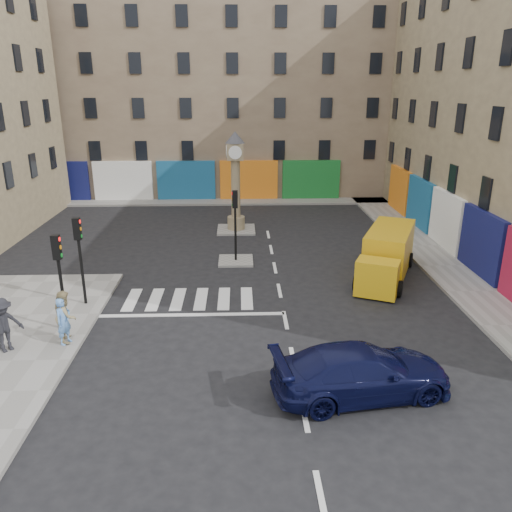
{
  "coord_description": "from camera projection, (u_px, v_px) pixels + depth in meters",
  "views": [
    {
      "loc": [
        -1.77,
        -16.87,
        8.86
      ],
      "look_at": [
        -1.1,
        3.08,
        2.0
      ],
      "focal_mm": 35.0,
      "sensor_mm": 36.0,
      "label": 1
    }
  ],
  "objects": [
    {
      "name": "pedestrian_dark",
      "position": [
        3.0,
        325.0,
        16.97
      ],
      "size": [
        1.4,
        1.41,
        1.95
      ],
      "primitive_type": "imported",
      "rotation": [
        0.0,
        0.0,
        0.8
      ],
      "color": "black",
      "rests_on": "sidewalk_left"
    },
    {
      "name": "navy_sedan",
      "position": [
        362.0,
        372.0,
        14.83
      ],
      "size": [
        5.68,
        3.04,
        1.56
      ],
      "primitive_type": "imported",
      "rotation": [
        0.0,
        0.0,
        1.73
      ],
      "color": "black",
      "rests_on": "ground"
    },
    {
      "name": "island_near",
      "position": [
        236.0,
        261.0,
        26.36
      ],
      "size": [
        1.8,
        1.8,
        0.12
      ],
      "primitive_type": "cube",
      "color": "gray",
      "rests_on": "ground"
    },
    {
      "name": "ground",
      "position": [
        288.0,
        332.0,
        18.88
      ],
      "size": [
        120.0,
        120.0,
        0.0
      ],
      "primitive_type": "plane",
      "color": "black",
      "rests_on": "ground"
    },
    {
      "name": "sidewalk_far",
      "position": [
        212.0,
        201.0,
        39.72
      ],
      "size": [
        32.0,
        2.4,
        0.15
      ],
      "primitive_type": "cube",
      "color": "gray",
      "rests_on": "ground"
    },
    {
      "name": "traffic_light_left_near",
      "position": [
        59.0,
        268.0,
        17.96
      ],
      "size": [
        0.28,
        0.22,
        3.7
      ],
      "color": "black",
      "rests_on": "sidewalk_left"
    },
    {
      "name": "traffic_light_left_far",
      "position": [
        79.0,
        247.0,
        20.22
      ],
      "size": [
        0.28,
        0.22,
        3.7
      ],
      "color": "black",
      "rests_on": "sidewalk_left"
    },
    {
      "name": "building_far",
      "position": [
        212.0,
        89.0,
        42.46
      ],
      "size": [
        32.0,
        10.0,
        17.0
      ],
      "primitive_type": "cube",
      "color": "#89755B",
      "rests_on": "ground"
    },
    {
      "name": "clock_pillar",
      "position": [
        236.0,
        175.0,
        30.9
      ],
      "size": [
        1.2,
        1.2,
        6.1
      ],
      "color": "#9B8B66",
      "rests_on": "island_far"
    },
    {
      "name": "island_far",
      "position": [
        236.0,
        230.0,
        32.03
      ],
      "size": [
        2.4,
        2.4,
        0.12
      ],
      "primitive_type": "cube",
      "color": "gray",
      "rests_on": "ground"
    },
    {
      "name": "yellow_van",
      "position": [
        387.0,
        254.0,
        24.08
      ],
      "size": [
        4.23,
        6.41,
        2.26
      ],
      "rotation": [
        0.0,
        0.0,
        -0.43
      ],
      "color": "gold",
      "rests_on": "ground"
    },
    {
      "name": "pedestrian_blue",
      "position": [
        64.0,
        321.0,
        17.51
      ],
      "size": [
        0.63,
        0.74,
        1.71
      ],
      "primitive_type": "imported",
      "rotation": [
        0.0,
        0.0,
        1.14
      ],
      "color": "#6299E1",
      "rests_on": "sidewalk_left"
    },
    {
      "name": "sidewalk_right",
      "position": [
        422.0,
        247.0,
        28.59
      ],
      "size": [
        2.6,
        30.0,
        0.15
      ],
      "primitive_type": "cube",
      "color": "gray",
      "rests_on": "ground"
    },
    {
      "name": "traffic_light_island",
      "position": [
        235.0,
        214.0,
        25.54
      ],
      "size": [
        0.28,
        0.22,
        3.7
      ],
      "color": "black",
      "rests_on": "island_near"
    },
    {
      "name": "pedestrian_tan",
      "position": [
        66.0,
        316.0,
        17.71
      ],
      "size": [
        0.91,
        1.06,
        1.89
      ],
      "primitive_type": "imported",
      "rotation": [
        0.0,
        0.0,
        1.8
      ],
      "color": "tan",
      "rests_on": "sidewalk_left"
    }
  ]
}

